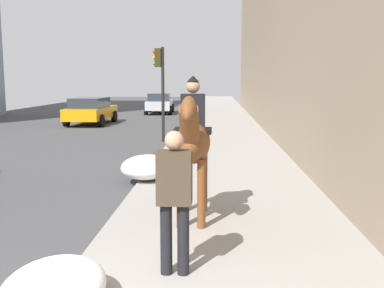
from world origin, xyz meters
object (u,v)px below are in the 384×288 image
(mounted_horse_near, at_px, (192,141))
(traffic_light_near_curb, at_px, (160,78))
(pedestrian_greeting, at_px, (174,193))
(car_far_lane, at_px, (160,103))
(car_near_lane, at_px, (91,110))

(mounted_horse_near, relative_size, traffic_light_near_curb, 0.65)
(pedestrian_greeting, xyz_separation_m, traffic_light_near_curb, (12.33, 1.65, 1.34))
(car_far_lane, height_order, traffic_light_near_curb, traffic_light_near_curb)
(car_far_lane, relative_size, traffic_light_near_curb, 1.16)
(car_near_lane, height_order, car_far_lane, same)
(car_far_lane, bearing_deg, mounted_horse_near, -174.00)
(car_far_lane, distance_m, traffic_light_near_curb, 14.87)
(traffic_light_near_curb, bearing_deg, car_near_lane, 34.54)
(car_near_lane, distance_m, traffic_light_near_curb, 8.26)
(car_far_lane, bearing_deg, traffic_light_near_curb, -175.01)
(mounted_horse_near, relative_size, car_near_lane, 0.53)
(mounted_horse_near, xyz_separation_m, car_near_lane, (16.93, 6.34, -0.67))
(mounted_horse_near, bearing_deg, traffic_light_near_curb, -169.65)
(pedestrian_greeting, bearing_deg, car_far_lane, 8.26)
(mounted_horse_near, height_order, traffic_light_near_curb, traffic_light_near_curb)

